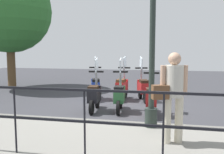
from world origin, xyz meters
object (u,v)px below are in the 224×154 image
Objects in this scene: scooter_near_0 at (151,98)px; scooter_near_2 at (94,95)px; pedestrian_with_bag at (173,91)px; scooter_far_2 at (96,86)px; lamp_post_near at (152,45)px; scooter_far_1 at (122,87)px; scooter_near_1 at (120,95)px; tree_large at (9,11)px; scooter_far_0 at (143,87)px.

scooter_near_0 is 1.63m from scooter_near_2.
scooter_near_2 is at bearing 83.23° from scooter_near_0.
pedestrian_with_bag is 4.89m from scooter_far_2.
lamp_post_near is 3.81m from scooter_far_1.
scooter_near_1 and scooter_far_2 have the same top height.
lamp_post_near is at bearing 179.56° from scooter_near_0.
tree_large is 3.50× the size of scooter_far_1.
scooter_near_0 and scooter_far_1 have the same top height.
scooter_far_0 is 1.68m from scooter_far_2.
tree_large reaches higher than scooter_near_2.
pedestrian_with_bag reaches higher than scooter_near_1.
tree_large is at bearing 58.92° from scooter_near_0.
pedestrian_with_bag is at bearing -153.01° from scooter_far_1.
scooter_near_2 is at bearing 92.59° from scooter_near_1.
tree_large is at bearing 79.74° from scooter_far_1.
tree_large is 7.13m from scooter_near_1.
tree_large reaches higher than scooter_near_0.
pedestrian_with_bag is 9.40m from tree_large.
pedestrian_with_bag is 4.53m from scooter_far_1.
scooter_far_0 is (1.82, 0.37, 0.00)m from scooter_near_0.
lamp_post_near is at bearing 169.89° from scooter_far_0.
lamp_post_near is 8.39m from tree_large.
lamp_post_near is at bearing -137.62° from scooter_near_2.
scooter_near_0 is (-3.43, -6.50, -3.01)m from tree_large.
scooter_near_2 is 2.13m from scooter_far_0.
scooter_far_2 is (-0.06, 0.95, 0.00)m from scooter_far_1.
scooter_far_1 is (4.20, 1.58, -0.60)m from pedestrian_with_bag.
lamp_post_near is 2.56× the size of scooter_far_1.
pedestrian_with_bag is 4.33m from scooter_far_0.
scooter_far_2 is at bearing 11.46° from pedestrian_with_bag.
tree_large reaches higher than scooter_far_2.
lamp_post_near is at bearing -164.40° from scooter_far_2.
scooter_far_0 is 1.00× the size of scooter_far_2.
scooter_near_0 is 1.00× the size of scooter_near_2.
pedestrian_with_bag is 1.03× the size of scooter_near_1.
scooter_far_1 is at bearing 27.98° from scooter_near_0.
scooter_near_2 is at bearing 20.36° from pedestrian_with_bag.
tree_large is (4.96, 6.58, 1.61)m from lamp_post_near.
lamp_post_near is 2.43m from scooter_near_1.
scooter_far_1 is (1.72, -0.53, 0.00)m from scooter_near_2.
tree_large is 6.63m from scooter_near_2.
pedestrian_with_bag reaches higher than scooter_far_0.
scooter_near_2 is 1.00× the size of scooter_far_0.
scooter_far_2 is (3.29, 2.13, -1.40)m from lamp_post_near.
scooter_near_2 is (0.10, 1.63, 0.00)m from scooter_near_0.
scooter_near_0 and scooter_far_0 have the same top height.
scooter_far_0 is at bearing -105.43° from scooter_far_2.
scooter_near_1 is at bearing 144.04° from scooter_far_0.
scooter_far_1 is at bearing -103.93° from scooter_far_2.
scooter_near_0 is at bearing -97.48° from scooter_near_2.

